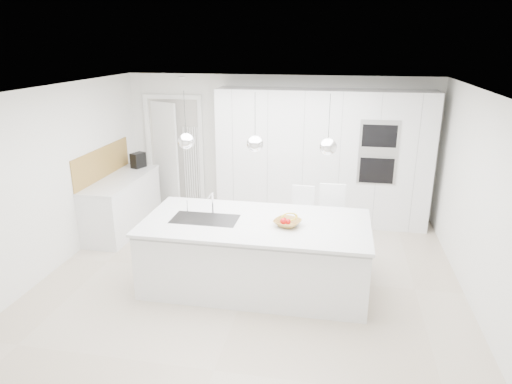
% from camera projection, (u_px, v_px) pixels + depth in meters
% --- Properties ---
extents(floor, '(5.50, 5.50, 0.00)m').
position_uv_depth(floor, '(252.00, 275.00, 6.27)').
color(floor, '#BFB09B').
rests_on(floor, ground).
extents(wall_back, '(5.50, 0.00, 5.50)m').
position_uv_depth(wall_back, '(278.00, 146.00, 8.21)').
color(wall_back, silver).
rests_on(wall_back, ground).
extents(wall_left, '(0.00, 5.00, 5.00)m').
position_uv_depth(wall_left, '(58.00, 177.00, 6.35)').
color(wall_left, silver).
rests_on(wall_left, ground).
extents(ceiling, '(5.50, 5.50, 0.00)m').
position_uv_depth(ceiling, '(251.00, 89.00, 5.48)').
color(ceiling, white).
rests_on(ceiling, wall_back).
extents(tall_cabinets, '(3.60, 0.60, 2.30)m').
position_uv_depth(tall_cabinets, '(322.00, 158.00, 7.82)').
color(tall_cabinets, silver).
rests_on(tall_cabinets, floor).
extents(oven_stack, '(0.62, 0.04, 1.05)m').
position_uv_depth(oven_stack, '(378.00, 153.00, 7.31)').
color(oven_stack, '#A5A5A8').
rests_on(oven_stack, tall_cabinets).
extents(doorway_frame, '(1.11, 0.08, 2.13)m').
position_uv_depth(doorway_frame, '(175.00, 154.00, 8.58)').
color(doorway_frame, white).
rests_on(doorway_frame, floor).
extents(hallway_door, '(0.76, 0.38, 2.00)m').
position_uv_depth(hallway_door, '(162.00, 155.00, 8.59)').
color(hallway_door, white).
rests_on(hallway_door, floor).
extents(radiator, '(0.32, 0.04, 1.40)m').
position_uv_depth(radiator, '(192.00, 164.00, 8.58)').
color(radiator, white).
rests_on(radiator, floor).
extents(left_base_cabinets, '(0.60, 1.80, 0.86)m').
position_uv_depth(left_base_cabinets, '(123.00, 205.00, 7.67)').
color(left_base_cabinets, silver).
rests_on(left_base_cabinets, floor).
extents(left_worktop, '(0.62, 1.82, 0.04)m').
position_uv_depth(left_worktop, '(120.00, 179.00, 7.53)').
color(left_worktop, silver).
rests_on(left_worktop, left_base_cabinets).
extents(oak_backsplash, '(0.02, 1.80, 0.50)m').
position_uv_depth(oak_backsplash, '(102.00, 163.00, 7.50)').
color(oak_backsplash, '#A8813D').
rests_on(oak_backsplash, wall_left).
extents(island_base, '(2.80, 1.20, 0.86)m').
position_uv_depth(island_base, '(255.00, 257.00, 5.83)').
color(island_base, silver).
rests_on(island_base, floor).
extents(island_worktop, '(2.84, 1.40, 0.04)m').
position_uv_depth(island_worktop, '(256.00, 223.00, 5.74)').
color(island_worktop, silver).
rests_on(island_worktop, island_base).
extents(island_sink, '(0.84, 0.44, 0.18)m').
position_uv_depth(island_sink, '(205.00, 225.00, 5.82)').
color(island_sink, '#3F3F42').
rests_on(island_sink, island_worktop).
extents(island_tap, '(0.02, 0.02, 0.30)m').
position_uv_depth(island_tap, '(213.00, 203.00, 5.93)').
color(island_tap, white).
rests_on(island_tap, island_worktop).
extents(pendant_left, '(0.20, 0.20, 0.20)m').
position_uv_depth(pendant_left, '(186.00, 141.00, 5.52)').
color(pendant_left, white).
rests_on(pendant_left, ceiling).
extents(pendant_mid, '(0.20, 0.20, 0.20)m').
position_uv_depth(pendant_mid, '(255.00, 144.00, 5.37)').
color(pendant_mid, white).
rests_on(pendant_mid, ceiling).
extents(pendant_right, '(0.20, 0.20, 0.20)m').
position_uv_depth(pendant_right, '(328.00, 147.00, 5.22)').
color(pendant_right, white).
rests_on(pendant_right, ceiling).
extents(fruit_bowl, '(0.42, 0.42, 0.08)m').
position_uv_depth(fruit_bowl, '(287.00, 223.00, 5.57)').
color(fruit_bowl, '#A8813D').
rests_on(fruit_bowl, island_worktop).
extents(espresso_machine, '(0.24, 0.29, 0.27)m').
position_uv_depth(espresso_machine, '(138.00, 160.00, 8.12)').
color(espresso_machine, black).
rests_on(espresso_machine, left_worktop).
extents(bar_stool_left, '(0.36, 0.49, 1.05)m').
position_uv_depth(bar_stool_left, '(302.00, 223.00, 6.66)').
color(bar_stool_left, white).
rests_on(bar_stool_left, floor).
extents(bar_stool_right, '(0.39, 0.54, 1.14)m').
position_uv_depth(bar_stool_right, '(330.00, 226.00, 6.42)').
color(bar_stool_right, white).
rests_on(bar_stool_right, floor).
extents(apple_a, '(0.08, 0.08, 0.08)m').
position_uv_depth(apple_a, '(284.00, 221.00, 5.56)').
color(apple_a, red).
rests_on(apple_a, fruit_bowl).
extents(apple_b, '(0.07, 0.07, 0.07)m').
position_uv_depth(apple_b, '(284.00, 221.00, 5.55)').
color(apple_b, red).
rests_on(apple_b, fruit_bowl).
extents(apple_c, '(0.07, 0.07, 0.07)m').
position_uv_depth(apple_c, '(288.00, 222.00, 5.54)').
color(apple_c, red).
rests_on(apple_c, fruit_bowl).
extents(apple_extra_3, '(0.08, 0.08, 0.08)m').
position_uv_depth(apple_extra_3, '(283.00, 221.00, 5.54)').
color(apple_extra_3, red).
rests_on(apple_extra_3, fruit_bowl).
extents(banana_bunch, '(0.23, 0.17, 0.21)m').
position_uv_depth(banana_bunch, '(290.00, 217.00, 5.56)').
color(banana_bunch, gold).
rests_on(banana_bunch, fruit_bowl).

